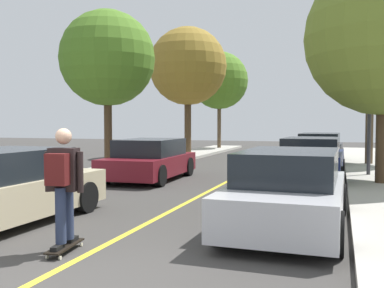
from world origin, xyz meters
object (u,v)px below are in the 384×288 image
parked_car_right_far (320,149)px  street_tree_left_near (188,66)px  streetlamp (370,68)px  parked_car_right_nearest (289,190)px  street_tree_left_far (219,81)px  parked_car_left_near (150,160)px  skateboarder (63,180)px  parked_car_right_near (312,160)px  skateboard (65,246)px  street_tree_right_near (371,51)px  street_tree_left_nearest (107,59)px

parked_car_right_far → street_tree_left_near: (-7.04, 2.33, 4.20)m
streetlamp → parked_car_right_nearest: bearing=-102.5°
street_tree_left_far → parked_car_right_far: bearing=-51.8°
parked_car_left_near → skateboarder: bearing=-74.8°
street_tree_left_near → streetlamp: 11.38m
streetlamp → street_tree_left_near: bearing=141.0°
parked_car_right_near → skateboard: 9.53m
parked_car_right_near → street_tree_right_near: bearing=70.5°
parked_car_right_near → streetlamp: size_ratio=0.67×
parked_car_right_near → skateboarder: skateboarder is taller
skateboard → street_tree_left_near: bearing=103.3°
parked_car_right_near → street_tree_left_near: bearing=129.7°
parked_car_right_near → street_tree_right_near: size_ratio=0.61×
parked_car_right_nearest → parked_car_right_near: (-0.00, 6.54, 0.02)m
parked_car_left_near → skateboarder: size_ratio=2.54×
parked_car_left_near → street_tree_left_nearest: 4.11m
parked_car_left_near → parked_car_right_far: parked_car_right_far is taller
street_tree_right_near → skateboarder: (-4.87, -14.73, -3.81)m
parked_car_right_far → skateboard: 15.48m
parked_car_right_near → parked_car_right_far: parked_car_right_far is taller
parked_car_right_far → street_tree_right_near: street_tree_right_near is taller
street_tree_left_nearest → skateboard: 10.50m
street_tree_left_far → skateboarder: bearing=-80.2°
parked_car_right_near → skateboarder: (-2.87, -9.10, 0.37)m
parked_car_right_near → parked_car_right_nearest: bearing=-90.0°
parked_car_left_near → street_tree_right_near: size_ratio=0.62×
street_tree_right_near → skateboard: bearing=-108.4°
street_tree_right_near → skateboard: 16.20m
street_tree_left_far → streetlamp: (8.79, -13.74, -1.08)m
parked_car_left_near → street_tree_right_near: 10.65m
parked_car_right_nearest → street_tree_right_near: size_ratio=0.63×
street_tree_right_near → streetlamp: street_tree_right_near is taller
street_tree_left_far → street_tree_right_near: (9.04, -9.44, 0.14)m
parked_car_left_near → parked_car_right_near: parked_car_right_near is taller
street_tree_left_near → skateboarder: (4.16, -17.56, -3.84)m
parked_car_left_near → street_tree_left_nearest: size_ratio=0.75×
parked_car_right_far → skateboard: parked_car_right_far is taller
streetlamp → skateboarder: (-4.63, -10.44, -2.58)m
parked_car_right_nearest → parked_car_right_far: parked_car_right_far is taller
street_tree_left_nearest → street_tree_left_far: street_tree_left_far is taller
parked_car_right_far → street_tree_left_nearest: bearing=-137.5°
parked_car_right_nearest → street_tree_left_near: (-7.04, 15.01, 4.22)m
streetlamp → skateboard: 11.93m
street_tree_left_near → streetlamp: bearing=-39.0°
parked_car_left_near → skateboard: (2.16, -7.90, -0.56)m
parked_car_left_near → street_tree_right_near: bearing=44.0°
parked_car_right_near → skateboarder: bearing=-107.5°
street_tree_right_near → streetlamp: (-0.25, -4.29, -1.22)m
parked_car_right_near → streetlamp: 3.69m
street_tree_right_near → street_tree_left_nearest: bearing=-146.7°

